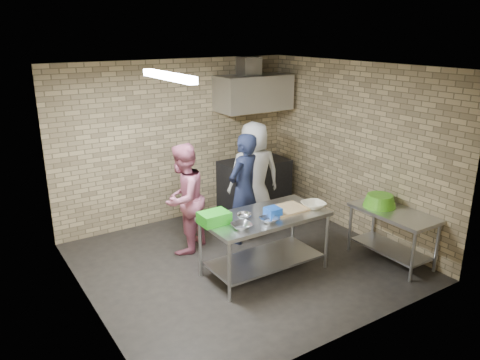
# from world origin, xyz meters

# --- Properties ---
(floor) EXTENTS (4.20, 4.20, 0.00)m
(floor) POSITION_xyz_m (0.00, 0.00, 0.00)
(floor) COLOR black
(floor) RESTS_ON ground
(ceiling) EXTENTS (4.20, 4.20, 0.00)m
(ceiling) POSITION_xyz_m (0.00, 0.00, 2.70)
(ceiling) COLOR black
(ceiling) RESTS_ON ground
(back_wall) EXTENTS (4.20, 0.06, 2.70)m
(back_wall) POSITION_xyz_m (0.00, 2.00, 1.35)
(back_wall) COLOR tan
(back_wall) RESTS_ON ground
(front_wall) EXTENTS (4.20, 0.06, 2.70)m
(front_wall) POSITION_xyz_m (0.00, -2.00, 1.35)
(front_wall) COLOR tan
(front_wall) RESTS_ON ground
(left_wall) EXTENTS (0.06, 4.00, 2.70)m
(left_wall) POSITION_xyz_m (-2.10, 0.00, 1.35)
(left_wall) COLOR tan
(left_wall) RESTS_ON ground
(right_wall) EXTENTS (0.06, 4.00, 2.70)m
(right_wall) POSITION_xyz_m (2.10, 0.00, 1.35)
(right_wall) COLOR tan
(right_wall) RESTS_ON ground
(prep_table) EXTENTS (1.66, 0.83, 0.83)m
(prep_table) POSITION_xyz_m (0.11, -0.39, 0.41)
(prep_table) COLOR silver
(prep_table) RESTS_ON floor
(side_counter) EXTENTS (0.60, 1.20, 0.75)m
(side_counter) POSITION_xyz_m (1.80, -1.10, 0.38)
(side_counter) COLOR silver
(side_counter) RESTS_ON floor
(stove) EXTENTS (1.20, 0.70, 0.90)m
(stove) POSITION_xyz_m (1.35, 1.65, 0.45)
(stove) COLOR black
(stove) RESTS_ON floor
(range_hood) EXTENTS (1.30, 0.60, 0.60)m
(range_hood) POSITION_xyz_m (1.35, 1.70, 2.10)
(range_hood) COLOR silver
(range_hood) RESTS_ON back_wall
(hood_duct) EXTENTS (0.35, 0.30, 0.30)m
(hood_duct) POSITION_xyz_m (1.35, 1.85, 2.55)
(hood_duct) COLOR #A5A8AD
(hood_duct) RESTS_ON back_wall
(wall_shelf) EXTENTS (0.80, 0.20, 0.04)m
(wall_shelf) POSITION_xyz_m (1.65, 1.89, 1.92)
(wall_shelf) COLOR #3F2B19
(wall_shelf) RESTS_ON back_wall
(fluorescent_fixture) EXTENTS (0.10, 1.25, 0.08)m
(fluorescent_fixture) POSITION_xyz_m (-1.00, 0.00, 2.64)
(fluorescent_fixture) COLOR white
(fluorescent_fixture) RESTS_ON ceiling
(green_crate) EXTENTS (0.37, 0.28, 0.15)m
(green_crate) POSITION_xyz_m (-0.59, -0.27, 0.90)
(green_crate) COLOR green
(green_crate) RESTS_ON prep_table
(blue_tub) EXTENTS (0.18, 0.18, 0.12)m
(blue_tub) POSITION_xyz_m (0.16, -0.49, 0.89)
(blue_tub) COLOR #184CB6
(blue_tub) RESTS_ON prep_table
(cutting_board) EXTENTS (0.51, 0.39, 0.03)m
(cutting_board) POSITION_xyz_m (0.46, -0.41, 0.84)
(cutting_board) COLOR tan
(cutting_board) RESTS_ON prep_table
(mixing_bowl_a) EXTENTS (0.29, 0.29, 0.06)m
(mixing_bowl_a) POSITION_xyz_m (-0.39, -0.59, 0.86)
(mixing_bowl_a) COLOR #ACB0B3
(mixing_bowl_a) RESTS_ON prep_table
(mixing_bowl_b) EXTENTS (0.22, 0.22, 0.06)m
(mixing_bowl_b) POSITION_xyz_m (-0.19, -0.34, 0.86)
(mixing_bowl_b) COLOR #A9AAB0
(mixing_bowl_b) RESTS_ON prep_table
(mixing_bowl_c) EXTENTS (0.27, 0.27, 0.06)m
(mixing_bowl_c) POSITION_xyz_m (0.01, -0.61, 0.86)
(mixing_bowl_c) COLOR silver
(mixing_bowl_c) RESTS_ON prep_table
(ceramic_bowl) EXTENTS (0.36, 0.36, 0.08)m
(ceramic_bowl) POSITION_xyz_m (0.81, -0.54, 0.87)
(ceramic_bowl) COLOR beige
(ceramic_bowl) RESTS_ON prep_table
(green_basin) EXTENTS (0.46, 0.46, 0.17)m
(green_basin) POSITION_xyz_m (1.78, -0.85, 0.83)
(green_basin) COLOR #59C626
(green_basin) RESTS_ON side_counter
(bottle_green) EXTENTS (0.06, 0.06, 0.15)m
(bottle_green) POSITION_xyz_m (1.80, 1.89, 2.02)
(bottle_green) COLOR green
(bottle_green) RESTS_ON wall_shelf
(man_navy) EXTENTS (0.72, 0.60, 1.70)m
(man_navy) POSITION_xyz_m (0.42, 0.59, 0.85)
(man_navy) COLOR black
(man_navy) RESTS_ON floor
(woman_pink) EXTENTS (1.00, 0.95, 1.62)m
(woman_pink) POSITION_xyz_m (-0.50, 0.78, 0.81)
(woman_pink) COLOR #C56885
(woman_pink) RESTS_ON floor
(woman_white) EXTENTS (0.98, 0.79, 1.75)m
(woman_white) POSITION_xyz_m (0.91, 1.03, 0.87)
(woman_white) COLOR white
(woman_white) RESTS_ON floor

